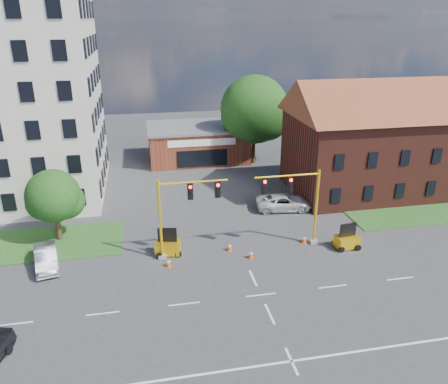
{
  "coord_description": "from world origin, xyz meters",
  "views": [
    {
      "loc": [
        -6.93,
        -22.94,
        16.8
      ],
      "look_at": [
        -0.5,
        10.0,
        3.33
      ],
      "focal_mm": 35.0,
      "sensor_mm": 36.0,
      "label": 1
    }
  ],
  "objects_px": {
    "signal_mast_east": "(297,199)",
    "trailer_east": "(347,240)",
    "signal_mast_west": "(182,208)",
    "trailer_west": "(168,246)",
    "pickup_white": "(284,202)"
  },
  "relations": [
    {
      "from": "signal_mast_west",
      "to": "trailer_west",
      "type": "height_order",
      "value": "signal_mast_west"
    },
    {
      "from": "trailer_west",
      "to": "trailer_east",
      "type": "height_order",
      "value": "trailer_west"
    },
    {
      "from": "trailer_west",
      "to": "trailer_east",
      "type": "distance_m",
      "value": 13.88
    },
    {
      "from": "signal_mast_east",
      "to": "trailer_west",
      "type": "height_order",
      "value": "signal_mast_east"
    },
    {
      "from": "signal_mast_east",
      "to": "trailer_west",
      "type": "xyz_separation_m",
      "value": [
        -9.89,
        0.51,
        -3.27
      ]
    },
    {
      "from": "trailer_west",
      "to": "trailer_east",
      "type": "bearing_deg",
      "value": 3.64
    },
    {
      "from": "trailer_east",
      "to": "signal_mast_east",
      "type": "bearing_deg",
      "value": 156.71
    },
    {
      "from": "signal_mast_east",
      "to": "trailer_east",
      "type": "relative_size",
      "value": 3.1
    },
    {
      "from": "signal_mast_west",
      "to": "signal_mast_east",
      "type": "relative_size",
      "value": 1.0
    },
    {
      "from": "signal_mast_east",
      "to": "trailer_east",
      "type": "bearing_deg",
      "value": -17.1
    },
    {
      "from": "signal_mast_west",
      "to": "signal_mast_east",
      "type": "height_order",
      "value": "same"
    },
    {
      "from": "signal_mast_west",
      "to": "pickup_white",
      "type": "distance_m",
      "value": 12.56
    },
    {
      "from": "signal_mast_east",
      "to": "trailer_east",
      "type": "height_order",
      "value": "signal_mast_east"
    },
    {
      "from": "signal_mast_west",
      "to": "trailer_east",
      "type": "xyz_separation_m",
      "value": [
        12.6,
        -1.2,
        -3.29
      ]
    },
    {
      "from": "signal_mast_east",
      "to": "trailer_west",
      "type": "distance_m",
      "value": 10.42
    }
  ]
}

